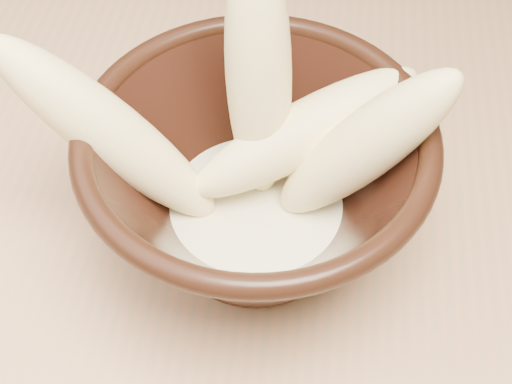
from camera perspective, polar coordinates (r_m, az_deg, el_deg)
table at (r=0.71m, az=-18.13°, el=1.59°), size 1.20×0.80×0.75m
bowl at (r=0.47m, az=0.00°, el=0.79°), size 0.23×0.23×0.12m
milk_puddle at (r=0.50m, az=-0.00°, el=-1.42°), size 0.13×0.13×0.02m
banana_upright at (r=0.45m, az=0.21°, el=9.48°), size 0.06×0.10×0.19m
banana_left at (r=0.46m, az=-11.62°, el=4.64°), size 0.16×0.06×0.16m
banana_right at (r=0.45m, az=8.56°, el=3.58°), size 0.13×0.06×0.15m
banana_across at (r=0.48m, az=3.92°, el=4.80°), size 0.17×0.12×0.09m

